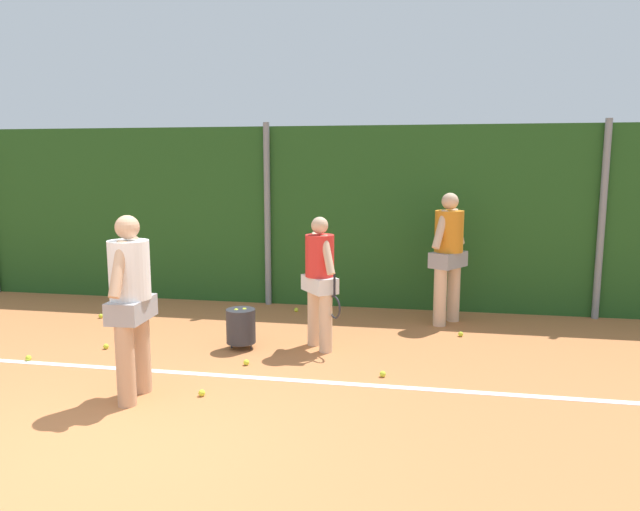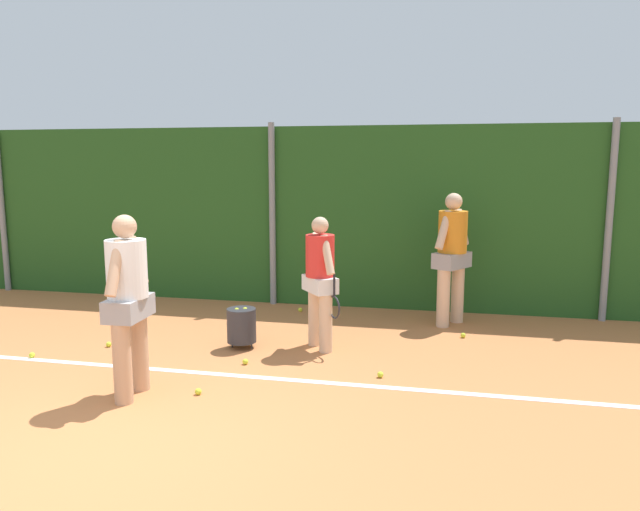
% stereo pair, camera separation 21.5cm
% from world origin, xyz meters
% --- Properties ---
extents(ground_plane, '(26.57, 26.57, 0.00)m').
position_xyz_m(ground_plane, '(0.00, 1.54, 0.00)').
color(ground_plane, '#C67542').
extents(hedge_fence_backdrop, '(17.27, 0.25, 2.84)m').
position_xyz_m(hedge_fence_backdrop, '(0.00, 5.26, 1.42)').
color(hedge_fence_backdrop, '#23511E').
rests_on(hedge_fence_backdrop, ground_plane).
extents(fence_post_left, '(0.10, 0.10, 2.89)m').
position_xyz_m(fence_post_left, '(-4.98, 5.08, 1.45)').
color(fence_post_left, gray).
rests_on(fence_post_left, ground_plane).
extents(fence_post_center, '(0.10, 0.10, 2.89)m').
position_xyz_m(fence_post_center, '(0.00, 5.08, 1.45)').
color(fence_post_center, gray).
rests_on(fence_post_center, ground_plane).
extents(fence_post_right, '(0.10, 0.10, 2.89)m').
position_xyz_m(fence_post_right, '(4.98, 5.08, 1.45)').
color(fence_post_right, gray).
rests_on(fence_post_right, ground_plane).
extents(court_baseline_paint, '(12.62, 0.10, 0.01)m').
position_xyz_m(court_baseline_paint, '(0.00, 1.80, 0.00)').
color(court_baseline_paint, white).
rests_on(court_baseline_paint, ground_plane).
extents(player_foreground_near, '(0.38, 0.75, 1.79)m').
position_xyz_m(player_foreground_near, '(-0.24, 1.06, 1.01)').
color(player_foreground_near, tan).
rests_on(player_foreground_near, ground_plane).
extents(player_midcourt, '(0.57, 0.59, 1.63)m').
position_xyz_m(player_midcourt, '(1.24, 2.94, 0.91)').
color(player_midcourt, beige).
rests_on(player_midcourt, ground_plane).
extents(player_backcourt_far, '(0.56, 0.68, 1.86)m').
position_xyz_m(player_backcourt_far, '(2.81, 4.42, 1.05)').
color(player_backcourt_far, beige).
rests_on(player_backcourt_far, ground_plane).
extents(ball_hopper, '(0.36, 0.36, 0.51)m').
position_xyz_m(ball_hopper, '(0.29, 2.75, 0.29)').
color(ball_hopper, '#2D2D33').
rests_on(ball_hopper, ground_plane).
extents(tennis_ball_0, '(0.07, 0.07, 0.07)m').
position_xyz_m(tennis_ball_0, '(0.53, 2.17, 0.03)').
color(tennis_ball_0, '#CCDB33').
rests_on(tennis_ball_0, ground_plane).
extents(tennis_ball_1, '(0.07, 0.07, 0.07)m').
position_xyz_m(tennis_ball_1, '(2.09, 2.08, 0.03)').
color(tennis_ball_1, '#CCDB33').
rests_on(tennis_ball_1, ground_plane).
extents(tennis_ball_3, '(0.07, 0.07, 0.07)m').
position_xyz_m(tennis_ball_3, '(-1.35, 2.43, 0.03)').
color(tennis_ball_3, '#CCDB33').
rests_on(tennis_ball_3, ground_plane).
extents(tennis_ball_4, '(0.07, 0.07, 0.07)m').
position_xyz_m(tennis_ball_4, '(-2.39, 4.43, 0.03)').
color(tennis_ball_4, '#CCDB33').
rests_on(tennis_ball_4, ground_plane).
extents(tennis_ball_5, '(0.07, 0.07, 0.07)m').
position_xyz_m(tennis_ball_5, '(2.99, 3.77, 0.03)').
color(tennis_ball_5, '#CCDB33').
rests_on(tennis_ball_5, ground_plane).
extents(tennis_ball_6, '(0.07, 0.07, 0.07)m').
position_xyz_m(tennis_ball_6, '(-2.20, 3.77, 0.03)').
color(tennis_ball_6, '#CCDB33').
rests_on(tennis_ball_6, ground_plane).
extents(tennis_ball_7, '(0.07, 0.07, 0.07)m').
position_xyz_m(tennis_ball_7, '(-2.00, 1.86, 0.03)').
color(tennis_ball_7, '#CCDB33').
rests_on(tennis_ball_7, ground_plane).
extents(tennis_ball_8, '(0.07, 0.07, 0.07)m').
position_xyz_m(tennis_ball_8, '(0.38, 1.22, 0.03)').
color(tennis_ball_8, '#CCDB33').
rests_on(tennis_ball_8, ground_plane).
extents(tennis_ball_9, '(0.07, 0.07, 0.07)m').
position_xyz_m(tennis_ball_9, '(0.56, 4.66, 0.03)').
color(tennis_ball_9, '#CCDB33').
rests_on(tennis_ball_9, ground_plane).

